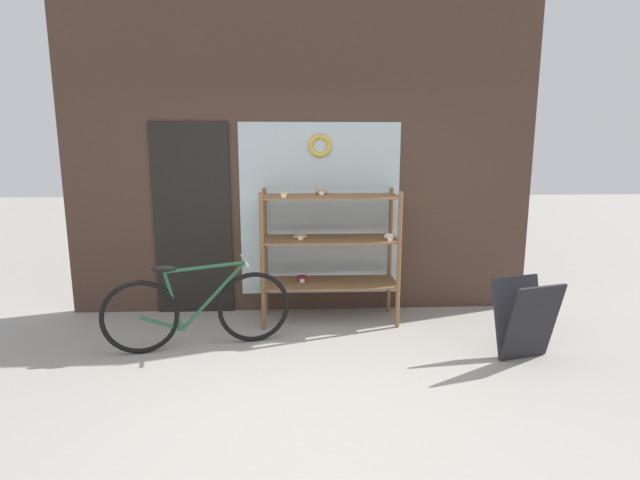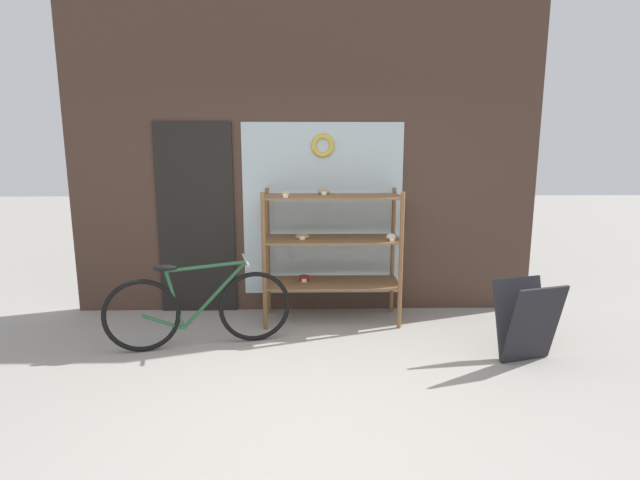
% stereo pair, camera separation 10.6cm
% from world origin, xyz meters
% --- Properties ---
extents(ground_plane, '(30.00, 30.00, 0.00)m').
position_xyz_m(ground_plane, '(0.00, 0.00, 0.00)').
color(ground_plane, gray).
extents(storefront_facade, '(5.14, 0.13, 3.72)m').
position_xyz_m(storefront_facade, '(-0.03, 2.32, 1.81)').
color(storefront_facade, '#473328').
rests_on(storefront_facade, ground_plane).
extents(display_case, '(1.42, 0.54, 1.41)m').
position_xyz_m(display_case, '(0.28, 1.91, 0.85)').
color(display_case, brown).
rests_on(display_case, ground_plane).
extents(bicycle, '(1.67, 0.55, 0.82)m').
position_xyz_m(bicycle, '(-0.98, 1.24, 0.37)').
color(bicycle, black).
rests_on(bicycle, ground_plane).
extents(sandwich_board, '(0.57, 0.50, 0.70)m').
position_xyz_m(sandwich_board, '(1.94, 0.86, 0.36)').
color(sandwich_board, '#232328').
rests_on(sandwich_board, ground_plane).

